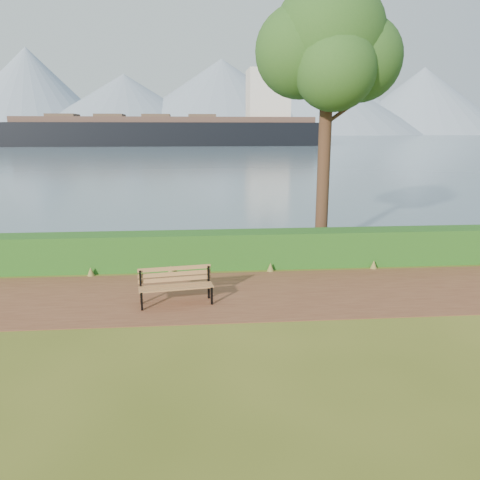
{
  "coord_description": "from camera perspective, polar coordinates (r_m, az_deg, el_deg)",
  "views": [
    {
      "loc": [
        -0.28,
        -10.07,
        3.77
      ],
      "look_at": [
        0.69,
        1.2,
        1.1
      ],
      "focal_mm": 35.0,
      "sensor_mm": 36.0,
      "label": 1
    }
  ],
  "objects": [
    {
      "name": "mountains",
      "position": [
        416.91,
        -6.41,
        16.48
      ],
      "size": [
        585.0,
        190.0,
        70.0
      ],
      "color": "gray",
      "rests_on": "ground"
    },
    {
      "name": "ground",
      "position": [
        10.76,
        -3.14,
        -7.26
      ],
      "size": [
        140.0,
        140.0,
        0.0
      ],
      "primitive_type": "plane",
      "color": "#4A5518",
      "rests_on": "ground"
    },
    {
      "name": "hedge",
      "position": [
        13.09,
        -3.54,
        -1.22
      ],
      "size": [
        32.0,
        0.85,
        1.0
      ],
      "primitive_type": "cube",
      "color": "#194C15",
      "rests_on": "ground"
    },
    {
      "name": "cargo_ship",
      "position": [
        118.1,
        -7.42,
        13.01
      ],
      "size": [
        76.92,
        13.77,
        23.27
      ],
      "rotation": [
        0.0,
        0.0,
        0.02
      ],
      "color": "black",
      "rests_on": "ground"
    },
    {
      "name": "bench",
      "position": [
        10.48,
        -7.86,
        -5.22
      ],
      "size": [
        1.67,
        0.71,
        0.81
      ],
      "rotation": [
        0.0,
        0.0,
        0.15
      ],
      "color": "black",
      "rests_on": "ground"
    },
    {
      "name": "water",
      "position": [
        270.1,
        -4.99,
        12.42
      ],
      "size": [
        700.0,
        510.0,
        0.0
      ],
      "primitive_type": "cube",
      "color": "#43576C",
      "rests_on": "ground"
    },
    {
      "name": "tree",
      "position": [
        14.97,
        10.71,
        22.35
      ],
      "size": [
        4.32,
        3.65,
        8.32
      ],
      "rotation": [
        0.0,
        0.0,
        -0.38
      ],
      "color": "#331F15",
      "rests_on": "ground"
    },
    {
      "name": "path",
      "position": [
        11.04,
        -3.19,
        -6.69
      ],
      "size": [
        40.0,
        3.4,
        0.01
      ],
      "primitive_type": "cube",
      "color": "brown",
      "rests_on": "ground"
    }
  ]
}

